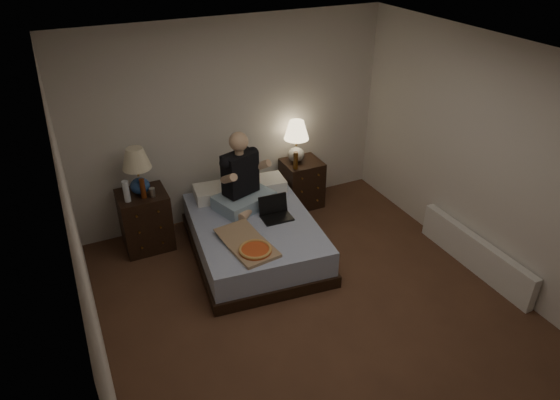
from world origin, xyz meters
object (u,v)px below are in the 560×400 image
lamp_right (296,141)px  soda_can (152,192)px  beer_bottle_left (143,189)px  lamp_left (138,171)px  beer_bottle_right (296,160)px  radiator (475,253)px  nightstand_left (145,220)px  person (243,171)px  laptop (277,210)px  pizza_box (255,250)px  bed (254,237)px  nightstand_right (302,183)px  water_bottle (126,191)px

lamp_right → soda_can: size_ratio=5.60×
soda_can → beer_bottle_left: beer_bottle_left is taller
lamp_left → beer_bottle_right: size_ratio=2.43×
soda_can → radiator: 3.66m
nightstand_left → person: size_ratio=0.76×
soda_can → laptop: soda_can is taller
soda_can → pizza_box: bearing=-56.7°
bed → nightstand_right: bearing=43.1°
nightstand_left → radiator: 3.77m
water_bottle → laptop: size_ratio=0.74×
nightstand_left → lamp_right: lamp_right is taller
laptop → person: bearing=122.2°
nightstand_right → beer_bottle_left: beer_bottle_left is taller
water_bottle → soda_can: 0.28m
bed → radiator: bed is taller
beer_bottle_right → pizza_box: size_ratio=0.30×
bed → pizza_box: (-0.22, -0.58, 0.26)m
nightstand_right → beer_bottle_left: 2.16m
beer_bottle_right → laptop: beer_bottle_right is taller
nightstand_right → radiator: nightstand_right is taller
lamp_right → beer_bottle_left: 2.04m
soda_can → radiator: bearing=-31.5°
laptop → lamp_left: bearing=153.0°
lamp_left → water_bottle: size_ratio=2.24×
nightstand_right → radiator: 2.35m
water_bottle → radiator: water_bottle is taller
water_bottle → laptop: (1.52, -0.64, -0.27)m
nightstand_right → beer_bottle_right: 0.49m
lamp_right → radiator: lamp_right is taller
person → bed: bearing=-112.0°
water_bottle → soda_can: bearing=-0.4°
lamp_right → laptop: bearing=-128.0°
water_bottle → radiator: 3.91m
nightstand_left → beer_bottle_right: size_ratio=3.09×
person → beer_bottle_right: bearing=0.2°
nightstand_left → lamp_left: (0.00, 0.01, 0.63)m
nightstand_left → person: 1.29m
lamp_right → person: person is taller
nightstand_left → pizza_box: (0.87, -1.27, 0.13)m
lamp_left → soda_can: 0.28m
nightstand_left → beer_bottle_left: 0.48m
lamp_right → beer_bottle_left: lamp_right is taller
bed → lamp_left: size_ratio=3.15×
nightstand_right → lamp_left: (-2.10, -0.07, 0.67)m
nightstand_left → soda_can: size_ratio=7.10×
lamp_right → laptop: (-0.69, -0.88, -0.36)m
radiator → nightstand_right: bearing=117.6°
nightstand_left → pizza_box: 1.54m
lamp_right → pizza_box: (-1.17, -1.40, -0.44)m
bed → nightstand_left: size_ratio=2.48×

